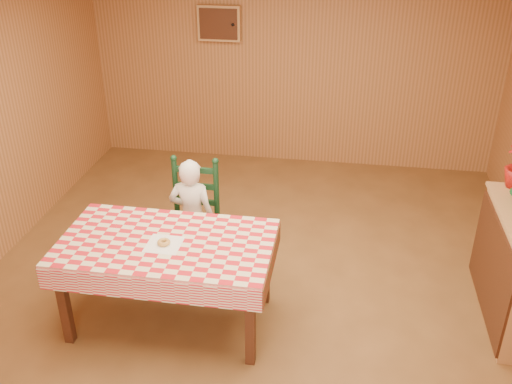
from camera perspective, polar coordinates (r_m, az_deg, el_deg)
ground at (r=5.05m, az=-0.38°, el=-10.66°), size 6.00×6.00×0.00m
cabin_walls at (r=4.67m, az=0.64°, el=11.46°), size 5.10×6.05×2.65m
dining_table at (r=4.48m, az=-8.92°, el=-5.74°), size 1.66×0.96×0.77m
ladder_chair at (r=5.21m, az=-6.21°, el=-2.76°), size 0.44×0.40×1.08m
seated_child at (r=5.14m, az=-6.40°, el=-2.51°), size 0.41×0.27×1.12m
napkin at (r=4.39m, az=-9.19°, el=-5.18°), size 0.26×0.26×0.00m
donut at (r=4.38m, az=-9.21°, el=-4.98°), size 0.11×0.11×0.03m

